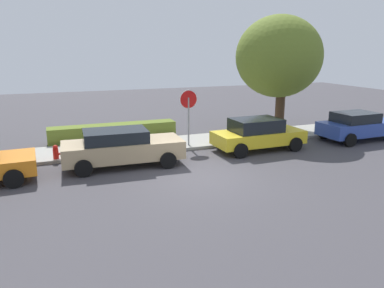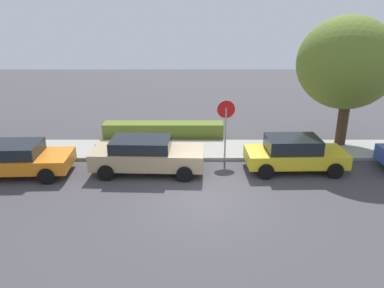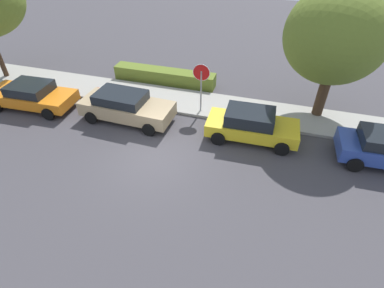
% 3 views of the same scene
% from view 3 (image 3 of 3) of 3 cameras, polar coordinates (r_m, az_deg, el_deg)
% --- Properties ---
extents(ground_plane, '(60.00, 60.00, 0.00)m').
position_cam_3_polar(ground_plane, '(13.09, -7.40, -2.44)').
color(ground_plane, '#423F44').
extents(sidewalk_curb, '(32.00, 2.47, 0.14)m').
position_cam_3_polar(sidewalk_curb, '(16.66, -1.16, 8.08)').
color(sidewalk_curb, '#9E9B93').
rests_on(sidewalk_curb, ground_plane).
extents(stop_sign, '(0.85, 0.08, 2.68)m').
position_cam_3_polar(stop_sign, '(14.93, 1.77, 12.08)').
color(stop_sign, gray).
rests_on(stop_sign, ground_plane).
extents(parked_car_yellow, '(4.15, 2.01, 1.45)m').
position_cam_3_polar(parked_car_yellow, '(13.86, 11.25, 3.63)').
color(parked_car_yellow, yellow).
rests_on(parked_car_yellow, ground_plane).
extents(parked_car_tan, '(4.67, 2.14, 1.46)m').
position_cam_3_polar(parked_car_tan, '(15.26, -12.49, 7.04)').
color(parked_car_tan, tan).
rests_on(parked_car_tan, ground_plane).
extents(parked_car_orange, '(4.67, 2.24, 1.35)m').
position_cam_3_polar(parked_car_orange, '(18.14, -28.30, 8.23)').
color(parked_car_orange, orange).
rests_on(parked_car_orange, ground_plane).
extents(street_tree_mid_block, '(4.55, 4.55, 6.21)m').
position_cam_3_polar(street_tree_mid_block, '(15.37, 25.74, 18.09)').
color(street_tree_mid_block, '#422D1E').
rests_on(street_tree_mid_block, ground_plane).
extents(fire_hydrant, '(0.30, 0.22, 0.72)m').
position_cam_3_polar(fire_hydrant, '(17.67, -17.29, 9.25)').
color(fire_hydrant, red).
rests_on(fire_hydrant, ground_plane).
extents(front_yard_hedge, '(6.25, 0.93, 0.82)m').
position_cam_3_polar(front_yard_hedge, '(18.72, -5.27, 12.74)').
color(front_yard_hedge, olive).
rests_on(front_yard_hedge, ground_plane).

